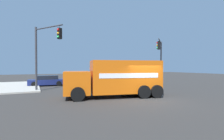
% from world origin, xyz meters
% --- Properties ---
extents(ground_plane, '(100.00, 100.00, 0.00)m').
position_xyz_m(ground_plane, '(0.00, 0.00, 0.00)').
color(ground_plane, '#33302D').
extents(delivery_truck, '(4.16, 7.86, 2.89)m').
position_xyz_m(delivery_truck, '(2.09, 1.64, 1.50)').
color(delivery_truck, orange).
rests_on(delivery_truck, ground).
extents(traffic_light_primary, '(3.20, 2.20, 6.15)m').
position_xyz_m(traffic_light_primary, '(7.17, 6.82, 4.15)').
color(traffic_light_primary, '#38383D').
rests_on(traffic_light_primary, sidewalk_corner_far).
extents(traffic_light_secondary, '(3.26, 3.22, 5.84)m').
position_xyz_m(traffic_light_secondary, '(7.19, -7.25, 3.86)').
color(traffic_light_secondary, '#38383D').
rests_on(traffic_light_secondary, ground).
extents(pickup_silver, '(2.48, 5.30, 1.38)m').
position_xyz_m(pickup_silver, '(12.05, -1.95, 0.73)').
color(pickup_silver, '#B7BABF').
rests_on(pickup_silver, ground).
extents(sedan_navy, '(2.16, 4.36, 1.31)m').
position_xyz_m(sedan_navy, '(12.83, 6.15, 0.63)').
color(sedan_navy, navy).
rests_on(sedan_navy, ground).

